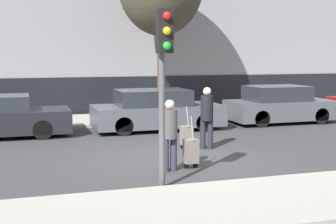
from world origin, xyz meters
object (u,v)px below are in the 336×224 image
object	(u,v)px
parked_car_1	(156,111)
trolley_right	(186,135)
trolley_left	(191,151)
parked_car_2	(279,105)
pedestrian_left	(170,131)
pedestrian_right	(207,114)
traffic_light	(164,62)

from	to	relation	value
parked_car_1	trolley_right	world-z (taller)	parked_car_1
trolley_left	parked_car_2	bearing A→B (deg)	45.21
pedestrian_left	parked_car_2	bearing A→B (deg)	-148.90
parked_car_2	pedestrian_left	distance (m)	8.43
parked_car_1	trolley_left	world-z (taller)	parked_car_1
pedestrian_left	trolley_left	bearing A→B (deg)	179.95
parked_car_2	trolley_right	distance (m)	6.10
pedestrian_right	traffic_light	distance (m)	4.29
parked_car_1	parked_car_2	world-z (taller)	parked_car_2
parked_car_2	pedestrian_right	size ratio (longest dim) A/B	2.34
parked_car_2	pedestrian_right	bearing A→B (deg)	-139.97
pedestrian_left	trolley_left	distance (m)	0.75
pedestrian_left	trolley_right	bearing A→B (deg)	-130.15
parked_car_1	pedestrian_left	world-z (taller)	pedestrian_left
pedestrian_left	parked_car_1	bearing A→B (deg)	-115.01
pedestrian_right	traffic_light	xyz separation A→B (m)	(-2.24, -3.35, 1.48)
parked_car_2	trolley_left	xyz separation A→B (m)	(-5.61, -5.65, -0.26)
parked_car_2	trolley_right	world-z (taller)	parked_car_2
pedestrian_right	pedestrian_left	bearing A→B (deg)	-109.58
parked_car_1	traffic_light	distance (m)	7.36
parked_car_2	pedestrian_left	size ratio (longest dim) A/B	2.48
parked_car_2	pedestrian_left	xyz separation A→B (m)	(-6.14, -5.76, 0.25)
pedestrian_right	traffic_light	size ratio (longest dim) A/B	0.50
trolley_left	parked_car_1	bearing A→B (deg)	82.24
parked_car_1	trolley_right	distance (m)	3.37
pedestrian_left	traffic_light	size ratio (longest dim) A/B	0.47
parked_car_2	pedestrian_left	world-z (taller)	pedestrian_left
pedestrian_left	pedestrian_right	xyz separation A→B (m)	(1.70, 2.03, 0.06)
pedestrian_left	traffic_light	bearing A→B (deg)	55.72
parked_car_1	trolley_right	xyz separation A→B (m)	(-0.10, -3.36, -0.28)
pedestrian_left	trolley_right	xyz separation A→B (m)	(1.19, 2.22, -0.53)
parked_car_2	pedestrian_left	bearing A→B (deg)	-136.83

